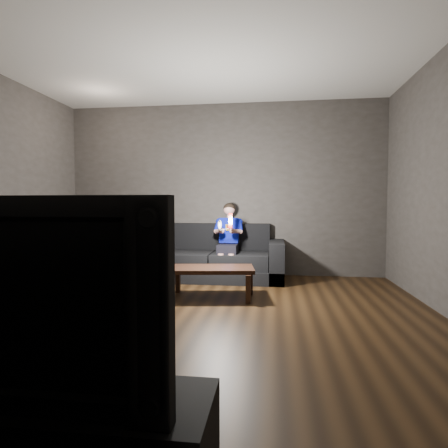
# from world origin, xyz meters

# --- Properties ---
(floor) EXTENTS (5.00, 5.00, 0.00)m
(floor) POSITION_xyz_m (0.00, 0.00, 0.00)
(floor) COLOR black
(floor) RESTS_ON ground
(back_wall) EXTENTS (5.00, 0.04, 2.70)m
(back_wall) POSITION_xyz_m (0.00, 2.50, 1.35)
(back_wall) COLOR #383531
(back_wall) RESTS_ON ground
(ceiling) EXTENTS (5.00, 5.00, 0.02)m
(ceiling) POSITION_xyz_m (0.00, 0.00, 2.70)
(ceiling) COLOR silver
(ceiling) RESTS_ON back_wall
(sofa) EXTENTS (2.10, 0.91, 0.81)m
(sofa) POSITION_xyz_m (-0.09, 2.10, 0.27)
(sofa) COLOR black
(sofa) RESTS_ON floor
(child) EXTENTS (0.42, 0.51, 1.03)m
(child) POSITION_xyz_m (0.15, 2.04, 0.68)
(child) COLOR black
(child) RESTS_ON sofa
(wii_remote_red) EXTENTS (0.05, 0.08, 0.21)m
(wii_remote_red) POSITION_xyz_m (0.23, 1.64, 0.89)
(wii_remote_red) COLOR red
(wii_remote_red) RESTS_ON child
(nunchuk_white) EXTENTS (0.07, 0.09, 0.14)m
(nunchuk_white) POSITION_xyz_m (0.08, 1.65, 0.83)
(nunchuk_white) COLOR white
(nunchuk_white) RESTS_ON child
(wii_remote_black) EXTENTS (0.05, 0.14, 0.03)m
(wii_remote_black) POSITION_xyz_m (-1.04, 2.02, 0.59)
(wii_remote_black) COLOR black
(wii_remote_black) RESTS_ON sofa
(coffee_table) EXTENTS (1.07, 0.64, 0.37)m
(coffee_table) POSITION_xyz_m (0.07, 0.95, 0.32)
(coffee_table) COLOR black
(coffee_table) RESTS_ON floor
(tv) EXTENTS (1.16, 0.17, 0.66)m
(tv) POSITION_xyz_m (-0.04, -2.27, 0.81)
(tv) COLOR black
(tv) RESTS_ON media_console
(wii_console) EXTENTS (0.09, 0.16, 0.20)m
(wii_console) POSITION_xyz_m (0.48, -2.27, 0.58)
(wii_console) COLOR white
(wii_console) RESTS_ON media_console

